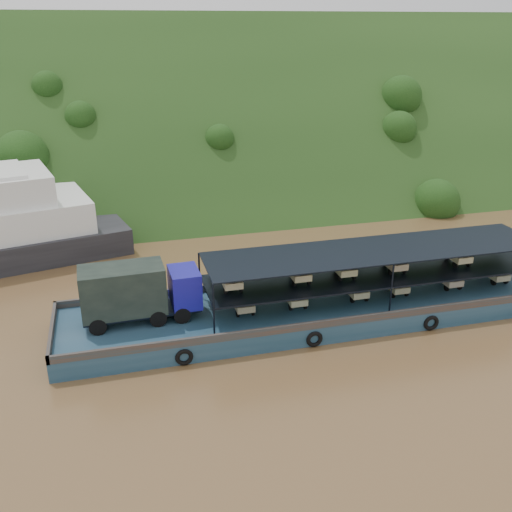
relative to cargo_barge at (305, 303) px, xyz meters
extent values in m
plane|color=brown|center=(-0.30, 1.06, -1.21)|extent=(160.00, 160.00, 0.00)
cube|color=#1A3413|center=(-0.30, 37.06, -1.21)|extent=(140.00, 39.60, 39.60)
cube|color=#15354A|center=(1.38, -0.05, -0.61)|extent=(35.00, 7.00, 1.20)
cube|color=#592D19|center=(1.38, 3.35, 0.24)|extent=(35.00, 0.20, 0.50)
cube|color=#592D19|center=(1.38, -3.45, 0.24)|extent=(35.00, 0.20, 0.50)
cube|color=#592D19|center=(-16.02, -0.05, 0.24)|extent=(0.20, 7.00, 0.50)
torus|color=black|center=(-8.62, -3.60, -0.66)|extent=(1.06, 0.26, 1.06)
torus|color=black|center=(-0.62, -3.60, -0.66)|extent=(1.06, 0.26, 1.06)
torus|color=black|center=(7.38, -3.60, -0.66)|extent=(1.06, 0.26, 1.06)
cylinder|color=black|center=(-13.33, -0.79, 0.51)|extent=(1.06, 0.40, 1.05)
cylinder|color=black|center=(-13.40, 1.42, 0.51)|extent=(1.06, 0.40, 1.05)
cylinder|color=black|center=(-9.75, -0.68, 0.51)|extent=(1.06, 0.40, 1.05)
cylinder|color=black|center=(-9.82, 1.53, 0.51)|extent=(1.06, 0.40, 1.05)
cylinder|color=black|center=(-8.28, -0.64, 0.51)|extent=(1.06, 0.40, 1.05)
cylinder|color=black|center=(-8.35, 1.58, 0.51)|extent=(1.06, 0.40, 1.05)
cube|color=black|center=(-10.63, 0.40, 0.67)|extent=(7.23, 2.54, 0.21)
cube|color=#191595|center=(-7.89, 0.48, 1.88)|extent=(1.87, 2.58, 2.32)
cube|color=black|center=(-7.00, 0.51, 2.31)|extent=(0.13, 2.11, 0.95)
cube|color=black|center=(-11.68, 0.37, 2.20)|extent=(5.13, 2.68, 2.95)
cube|color=black|center=(4.88, -0.05, 1.65)|extent=(23.00, 5.00, 0.12)
cube|color=black|center=(4.88, -0.05, 3.29)|extent=(23.00, 5.00, 0.08)
cylinder|color=black|center=(-6.62, -2.55, 1.64)|extent=(0.12, 0.12, 3.30)
cylinder|color=black|center=(-6.62, 2.45, 1.64)|extent=(0.12, 0.12, 3.30)
cylinder|color=black|center=(4.88, -2.55, 1.64)|extent=(0.12, 0.12, 3.30)
cylinder|color=black|center=(4.88, 2.45, 1.64)|extent=(0.12, 0.12, 3.30)
cylinder|color=black|center=(16.38, 2.45, 1.64)|extent=(0.12, 0.12, 3.30)
cylinder|color=black|center=(-4.29, 1.00, 0.25)|extent=(0.12, 0.52, 0.52)
cylinder|color=black|center=(-4.79, -0.80, 0.25)|extent=(0.14, 0.52, 0.52)
cylinder|color=black|center=(-3.79, -0.80, 0.25)|extent=(0.14, 0.52, 0.52)
cube|color=#BEB286|center=(-4.29, -0.45, 0.59)|extent=(1.15, 1.50, 0.44)
cube|color=red|center=(-4.29, 0.70, 0.77)|extent=(0.55, 0.80, 0.80)
cube|color=red|center=(-4.29, 0.50, 1.27)|extent=(0.50, 0.10, 0.10)
cylinder|color=black|center=(-0.77, 1.00, 0.25)|extent=(0.12, 0.52, 0.52)
cylinder|color=black|center=(-1.27, -0.80, 0.25)|extent=(0.14, 0.52, 0.52)
cylinder|color=black|center=(-0.27, -0.80, 0.25)|extent=(0.14, 0.52, 0.52)
cube|color=beige|center=(-0.77, -0.45, 0.59)|extent=(1.15, 1.50, 0.44)
cube|color=#B92D0C|center=(-0.77, 0.70, 0.77)|extent=(0.55, 0.80, 0.80)
cube|color=#B92D0C|center=(-0.77, 0.50, 1.27)|extent=(0.50, 0.10, 0.10)
cylinder|color=black|center=(3.54, 1.00, 0.25)|extent=(0.12, 0.52, 0.52)
cylinder|color=black|center=(3.04, -0.80, 0.25)|extent=(0.14, 0.52, 0.52)
cylinder|color=black|center=(4.04, -0.80, 0.25)|extent=(0.14, 0.52, 0.52)
cube|color=beige|center=(3.54, -0.45, 0.59)|extent=(1.15, 1.50, 0.44)
cube|color=#A91E0B|center=(3.54, 0.70, 0.77)|extent=(0.55, 0.80, 0.80)
cube|color=#A91E0B|center=(3.54, 0.50, 1.27)|extent=(0.50, 0.10, 0.10)
cylinder|color=black|center=(6.51, 1.00, 0.25)|extent=(0.12, 0.52, 0.52)
cylinder|color=black|center=(6.01, -0.80, 0.25)|extent=(0.14, 0.52, 0.52)
cylinder|color=black|center=(7.01, -0.80, 0.25)|extent=(0.14, 0.52, 0.52)
cube|color=#BBB384|center=(6.51, -0.45, 0.59)|extent=(1.15, 1.50, 0.44)
cube|color=#AF0B26|center=(6.51, 0.70, 0.77)|extent=(0.55, 0.80, 0.80)
cube|color=#AF0B26|center=(6.51, 0.50, 1.27)|extent=(0.50, 0.10, 0.10)
cylinder|color=black|center=(10.62, 1.00, 0.25)|extent=(0.12, 0.52, 0.52)
cylinder|color=black|center=(10.12, -0.80, 0.25)|extent=(0.14, 0.52, 0.52)
cylinder|color=black|center=(11.12, -0.80, 0.25)|extent=(0.14, 0.52, 0.52)
cube|color=beige|center=(10.62, -0.45, 0.59)|extent=(1.15, 1.50, 0.44)
cube|color=red|center=(10.62, 0.70, 0.77)|extent=(0.55, 0.80, 0.80)
cube|color=red|center=(10.62, 0.50, 1.27)|extent=(0.50, 0.10, 0.10)
cylinder|color=black|center=(14.37, 1.00, 0.25)|extent=(0.12, 0.52, 0.52)
cylinder|color=black|center=(13.87, -0.80, 0.25)|extent=(0.14, 0.52, 0.52)
cylinder|color=black|center=(14.87, -0.80, 0.25)|extent=(0.14, 0.52, 0.52)
cube|color=#CBBC8F|center=(14.37, -0.45, 0.59)|extent=(1.15, 1.50, 0.44)
cube|color=red|center=(14.37, 0.70, 0.77)|extent=(0.55, 0.80, 0.80)
cube|color=red|center=(14.37, 0.50, 1.27)|extent=(0.50, 0.10, 0.10)
cylinder|color=black|center=(-5.05, 1.00, 1.97)|extent=(0.12, 0.52, 0.52)
cylinder|color=black|center=(-5.55, -0.80, 1.97)|extent=(0.14, 0.52, 0.52)
cylinder|color=black|center=(-4.55, -0.80, 1.97)|extent=(0.14, 0.52, 0.52)
cube|color=#C5B98B|center=(-5.05, -0.45, 2.31)|extent=(1.15, 1.50, 0.44)
cube|color=red|center=(-5.05, 0.70, 2.49)|extent=(0.55, 0.80, 0.80)
cube|color=red|center=(-5.05, 0.50, 2.99)|extent=(0.50, 0.10, 0.10)
cylinder|color=black|center=(-0.58, 1.00, 1.97)|extent=(0.12, 0.52, 0.52)
cylinder|color=black|center=(-1.08, -0.80, 1.97)|extent=(0.14, 0.52, 0.52)
cylinder|color=black|center=(-0.08, -0.80, 1.97)|extent=(0.14, 0.52, 0.52)
cube|color=#C2B989|center=(-0.58, -0.45, 2.31)|extent=(1.15, 1.50, 0.44)
cube|color=navy|center=(-0.58, 0.70, 2.49)|extent=(0.55, 0.80, 0.80)
cube|color=navy|center=(-0.58, 0.50, 2.99)|extent=(0.50, 0.10, 0.10)
cylinder|color=black|center=(2.54, 1.00, 1.97)|extent=(0.12, 0.52, 0.52)
cylinder|color=black|center=(2.04, -0.80, 1.97)|extent=(0.14, 0.52, 0.52)
cylinder|color=black|center=(3.04, -0.80, 1.97)|extent=(0.14, 0.52, 0.52)
cube|color=#BFBB87|center=(2.54, -0.45, 2.31)|extent=(1.15, 1.50, 0.44)
cube|color=red|center=(2.54, 0.70, 2.49)|extent=(0.55, 0.80, 0.80)
cube|color=red|center=(2.54, 0.50, 2.99)|extent=(0.50, 0.10, 0.10)
cylinder|color=black|center=(6.18, 1.00, 1.97)|extent=(0.12, 0.52, 0.52)
cylinder|color=black|center=(5.68, -0.80, 1.97)|extent=(0.14, 0.52, 0.52)
cylinder|color=black|center=(6.68, -0.80, 1.97)|extent=(0.14, 0.52, 0.52)
cube|color=tan|center=(6.18, -0.45, 2.31)|extent=(1.15, 1.50, 0.44)
cube|color=beige|center=(6.18, 0.70, 2.49)|extent=(0.55, 0.80, 0.80)
cube|color=beige|center=(6.18, 0.50, 2.99)|extent=(0.50, 0.10, 0.10)
cylinder|color=black|center=(11.06, 1.00, 1.97)|extent=(0.12, 0.52, 0.52)
cylinder|color=black|center=(10.56, -0.80, 1.97)|extent=(0.14, 0.52, 0.52)
cylinder|color=black|center=(11.56, -0.80, 1.97)|extent=(0.14, 0.52, 0.52)
cube|color=beige|center=(11.06, -0.45, 2.31)|extent=(1.15, 1.50, 0.44)
cube|color=#B90C1C|center=(11.06, 0.70, 2.49)|extent=(0.55, 0.80, 0.80)
cube|color=#B90C1C|center=(11.06, 0.50, 2.99)|extent=(0.50, 0.10, 0.10)
camera|label=1|loc=(-11.81, -32.01, 17.25)|focal=40.00mm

